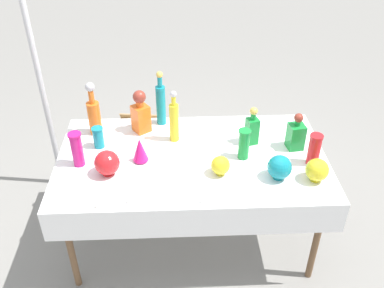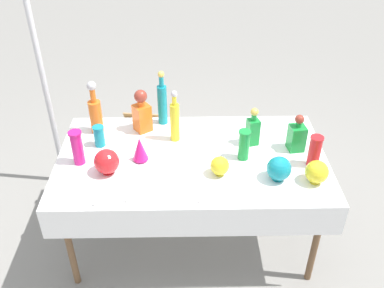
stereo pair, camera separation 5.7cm
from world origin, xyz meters
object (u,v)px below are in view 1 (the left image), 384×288
at_px(slender_vase_2, 244,143).
at_px(tall_bottle_0, 174,120).
at_px(slender_vase_3, 77,148).
at_px(cardboard_box_behind_left, 142,137).
at_px(round_bowl_0, 280,167).
at_px(slender_vase_0, 314,149).
at_px(tall_bottle_1, 161,102).
at_px(square_decanter_2, 252,128).
at_px(tall_bottle_2, 94,114).
at_px(slender_vase_1, 98,137).
at_px(canopy_pole, 42,90).
at_px(round_bowl_1, 107,163).
at_px(fluted_vase_0, 140,150).
at_px(round_bowl_3, 317,170).
at_px(square_decanter_0, 296,134).
at_px(square_decanter_1, 141,113).
at_px(round_bowl_2, 220,165).

bearing_deg(slender_vase_2, tall_bottle_0, 153.01).
distance_m(tall_bottle_0, slender_vase_3, 0.67).
relative_size(slender_vase_3, cardboard_box_behind_left, 0.48).
distance_m(round_bowl_0, cardboard_box_behind_left, 1.86).
bearing_deg(slender_vase_0, slender_vase_2, 169.12).
relative_size(tall_bottle_1, square_decanter_2, 1.49).
relative_size(tall_bottle_2, round_bowl_0, 2.51).
xyz_separation_m(slender_vase_1, canopy_pole, (-0.49, 0.55, 0.08)).
bearing_deg(canopy_pole, slender_vase_3, -62.30).
distance_m(slender_vase_3, cardboard_box_behind_left, 1.48).
xyz_separation_m(round_bowl_0, round_bowl_1, (-1.06, 0.08, 0.00)).
bearing_deg(tall_bottle_1, square_decanter_2, -24.50).
xyz_separation_m(slender_vase_2, round_bowl_0, (0.19, -0.22, -0.03)).
relative_size(square_decanter_2, fluted_vase_0, 1.62).
relative_size(slender_vase_0, round_bowl_0, 1.38).
bearing_deg(round_bowl_3, tall_bottle_2, 157.35).
xyz_separation_m(tall_bottle_1, round_bowl_1, (-0.33, -0.59, -0.09)).
bearing_deg(tall_bottle_1, slender_vase_3, -137.23).
distance_m(slender_vase_0, slender_vase_1, 1.43).
height_order(round_bowl_0, cardboard_box_behind_left, round_bowl_0).
relative_size(tall_bottle_0, square_decanter_0, 1.43).
relative_size(round_bowl_0, round_bowl_3, 1.06).
bearing_deg(round_bowl_1, slender_vase_0, 2.28).
xyz_separation_m(square_decanter_0, canopy_pole, (-1.82, 0.61, 0.05)).
distance_m(slender_vase_2, slender_vase_3, 1.07).
bearing_deg(round_bowl_3, slender_vase_0, 81.70).
distance_m(fluted_vase_0, cardboard_box_behind_left, 1.41).
xyz_separation_m(slender_vase_0, canopy_pole, (-1.90, 0.80, 0.04)).
relative_size(slender_vase_2, canopy_pole, 0.09).
xyz_separation_m(square_decanter_2, slender_vase_1, (-1.05, -0.00, -0.04)).
bearing_deg(square_decanter_2, square_decanter_1, 166.41).
distance_m(round_bowl_1, cardboard_box_behind_left, 1.52).
bearing_deg(slender_vase_0, tall_bottle_2, 163.61).
relative_size(tall_bottle_0, round_bowl_2, 3.01).
distance_m(tall_bottle_1, square_decanter_1, 0.18).
relative_size(square_decanter_1, slender_vase_0, 1.47).
distance_m(round_bowl_2, canopy_pole, 1.56).
height_order(square_decanter_2, round_bowl_2, square_decanter_2).
distance_m(round_bowl_2, cardboard_box_behind_left, 1.65).
height_order(square_decanter_1, round_bowl_0, square_decanter_1).
xyz_separation_m(slender_vase_0, round_bowl_2, (-0.61, -0.08, -0.05)).
bearing_deg(round_bowl_3, square_decanter_1, 151.06).
bearing_deg(square_decanter_1, slender_vase_3, -134.74).
distance_m(square_decanter_1, cardboard_box_behind_left, 1.15).
xyz_separation_m(square_decanter_1, slender_vase_3, (-0.38, -0.39, -0.02)).
xyz_separation_m(tall_bottle_1, canopy_pole, (-0.91, 0.26, -0.02)).
xyz_separation_m(tall_bottle_2, square_decanter_0, (1.38, -0.24, -0.05)).
relative_size(slender_vase_0, round_bowl_1, 1.32).
xyz_separation_m(slender_vase_2, slender_vase_3, (-1.07, -0.03, 0.01)).
height_order(tall_bottle_0, tall_bottle_1, tall_bottle_1).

